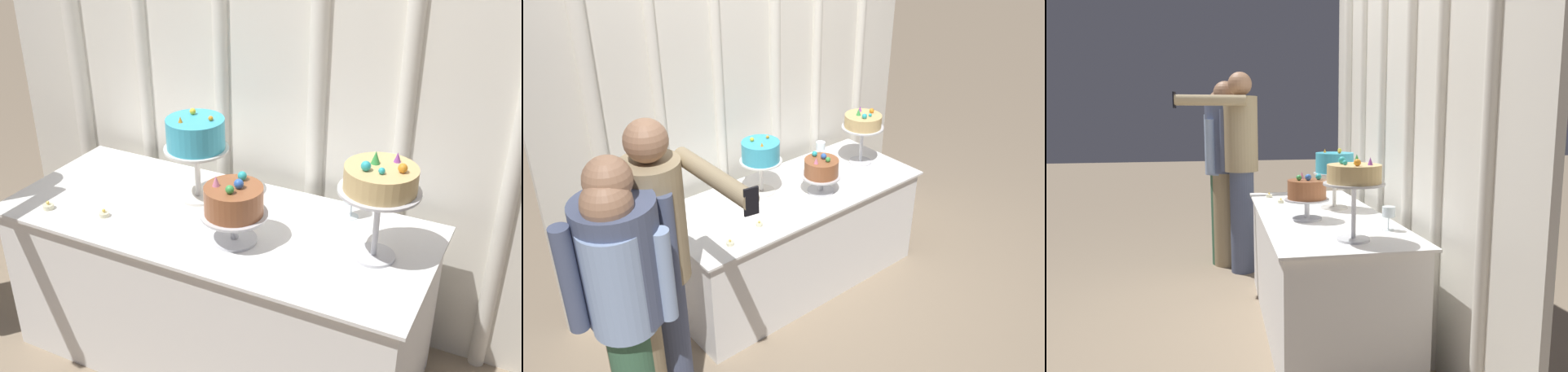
% 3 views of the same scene
% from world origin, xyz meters
% --- Properties ---
extents(ground_plane, '(24.00, 24.00, 0.00)m').
position_xyz_m(ground_plane, '(0.00, 0.00, 0.00)').
color(ground_plane, gray).
extents(draped_curtain, '(2.90, 0.15, 2.90)m').
position_xyz_m(draped_curtain, '(-0.02, 0.59, 1.50)').
color(draped_curtain, white).
rests_on(draped_curtain, ground_plane).
extents(cake_table, '(1.80, 0.75, 0.73)m').
position_xyz_m(cake_table, '(0.00, 0.10, 0.36)').
color(cake_table, white).
rests_on(cake_table, ground_plane).
extents(cake_display_leftmost, '(0.28, 0.28, 0.39)m').
position_xyz_m(cake_display_leftmost, '(-0.16, 0.23, 1.01)').
color(cake_display_leftmost, silver).
rests_on(cake_display_leftmost, cake_table).
extents(cake_display_center, '(0.26, 0.26, 0.27)m').
position_xyz_m(cake_display_center, '(0.15, -0.01, 0.89)').
color(cake_display_center, silver).
rests_on(cake_display_center, cake_table).
extents(cake_display_rightmost, '(0.30, 0.30, 0.42)m').
position_xyz_m(cake_display_rightmost, '(0.67, 0.12, 1.03)').
color(cake_display_rightmost, silver).
rests_on(cake_display_rightmost, cake_table).
extents(wine_glass, '(0.07, 0.07, 0.13)m').
position_xyz_m(wine_glass, '(0.49, 0.36, 0.82)').
color(wine_glass, silver).
rests_on(wine_glass, cake_table).
extents(tealight_far_left, '(0.05, 0.05, 0.04)m').
position_xyz_m(tealight_far_left, '(-0.67, -0.14, 0.74)').
color(tealight_far_left, beige).
rests_on(tealight_far_left, cake_table).
extents(tealight_near_left, '(0.04, 0.04, 0.04)m').
position_xyz_m(tealight_near_left, '(-0.42, -0.09, 0.74)').
color(tealight_near_left, beige).
rests_on(tealight_near_left, cake_table).
extents(guest_girl_blue_dress, '(0.44, 0.69, 1.69)m').
position_xyz_m(guest_girl_blue_dress, '(-1.18, -0.33, 0.96)').
color(guest_girl_blue_dress, '#4C5675').
rests_on(guest_girl_blue_dress, ground_plane).
extents(guest_man_dark_suit, '(0.53, 0.38, 1.63)m').
position_xyz_m(guest_man_dark_suit, '(-1.42, -0.44, 0.88)').
color(guest_man_dark_suit, '#9E8966').
rests_on(guest_man_dark_suit, ground_plane).
extents(guest_man_pink_jacket, '(0.41, 0.40, 1.55)m').
position_xyz_m(guest_man_pink_jacket, '(-1.46, -0.48, 0.87)').
color(guest_man_pink_jacket, '#3D6B4C').
rests_on(guest_man_pink_jacket, ground_plane).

